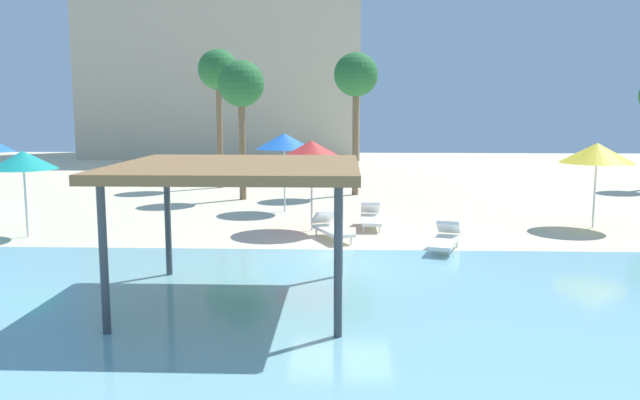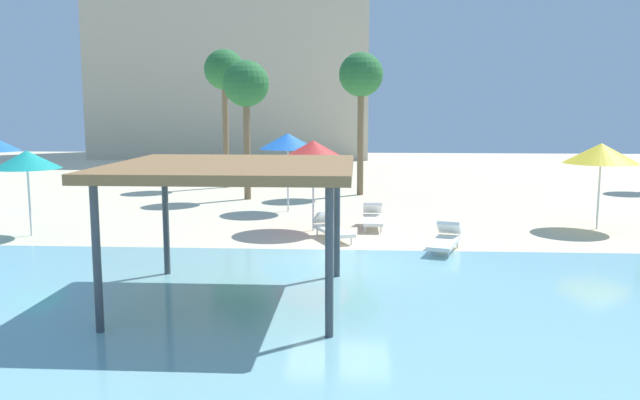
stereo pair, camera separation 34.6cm
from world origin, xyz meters
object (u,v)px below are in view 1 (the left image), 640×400
object	(u,v)px
beach_umbrella_red_4	(312,151)
palm_tree_2	(218,73)
beach_umbrella_yellow_1	(597,153)
shade_pavilion	(238,172)
lounge_chair_2	(371,217)
palm_tree_0	(356,78)
beach_umbrella_teal_5	(23,160)
lounge_chair_1	(445,239)
lounge_chair_0	(331,228)
beach_umbrella_blue_2	(284,141)
palm_tree_3	(241,87)

from	to	relation	value
beach_umbrella_red_4	palm_tree_2	distance (m)	12.26
beach_umbrella_yellow_1	beach_umbrella_red_4	world-z (taller)	beach_umbrella_red_4
shade_pavilion	lounge_chair_2	world-z (taller)	shade_pavilion
beach_umbrella_yellow_1	palm_tree_0	bearing A→B (deg)	134.11
beach_umbrella_teal_5	lounge_chair_1	world-z (taller)	beach_umbrella_teal_5
palm_tree_0	palm_tree_2	bearing A→B (deg)	159.75
shade_pavilion	lounge_chair_0	distance (m)	6.84
beach_umbrella_teal_5	lounge_chair_0	xyz separation A→B (m)	(8.96, 0.03, -1.94)
beach_umbrella_blue_2	lounge_chair_2	world-z (taller)	beach_umbrella_blue_2
lounge_chair_1	lounge_chair_2	bearing A→B (deg)	-133.95
beach_umbrella_red_4	lounge_chair_0	xyz separation A→B (m)	(0.62, -1.30, -2.14)
beach_umbrella_teal_5	shade_pavilion	bearing A→B (deg)	-40.32
beach_umbrella_red_4	lounge_chair_1	world-z (taller)	beach_umbrella_red_4
beach_umbrella_blue_2	beach_umbrella_teal_5	world-z (taller)	beach_umbrella_blue_2
shade_pavilion	lounge_chair_1	xyz separation A→B (m)	(4.70, 4.76, -2.24)
beach_umbrella_blue_2	lounge_chair_2	distance (m)	4.90
beach_umbrella_yellow_1	palm_tree_0	xyz separation A→B (m)	(-7.43, 7.66, 2.68)
lounge_chair_2	palm_tree_2	world-z (taller)	palm_tree_2
lounge_chair_0	palm_tree_0	size ratio (longest dim) A/B	0.32
shade_pavilion	beach_umbrella_red_4	size ratio (longest dim) A/B	1.63
beach_umbrella_teal_5	palm_tree_2	distance (m)	13.00
beach_umbrella_blue_2	lounge_chair_0	bearing A→B (deg)	-70.07
beach_umbrella_blue_2	beach_umbrella_red_4	world-z (taller)	beach_umbrella_blue_2
lounge_chair_2	palm_tree_2	xyz separation A→B (m)	(-6.79, 10.24, 5.08)
lounge_chair_2	beach_umbrella_teal_5	bearing A→B (deg)	-78.86
beach_umbrella_blue_2	palm_tree_2	xyz separation A→B (m)	(-3.75, 7.13, 2.83)
lounge_chair_1	beach_umbrella_blue_2	bearing A→B (deg)	-125.57
beach_umbrella_teal_5	palm_tree_0	size ratio (longest dim) A/B	0.41
beach_umbrella_yellow_1	beach_umbrella_red_4	distance (m)	8.94
beach_umbrella_blue_2	beach_umbrella_red_4	distance (m)	3.88
palm_tree_0	lounge_chair_0	bearing A→B (deg)	-94.99
shade_pavilion	palm_tree_3	world-z (taller)	palm_tree_3
palm_tree_2	palm_tree_3	distance (m)	4.44
beach_umbrella_yellow_1	lounge_chair_0	distance (m)	8.79
lounge_chair_1	shade_pavilion	bearing A→B (deg)	-27.16
shade_pavilion	beach_umbrella_yellow_1	size ratio (longest dim) A/B	1.69
beach_umbrella_teal_5	lounge_chair_2	bearing A→B (deg)	10.63
shade_pavilion	palm_tree_0	bearing A→B (deg)	81.18
palm_tree_3	lounge_chair_0	bearing A→B (deg)	-64.59
lounge_chair_0	palm_tree_2	bearing A→B (deg)	-179.26
lounge_chair_0	lounge_chair_1	size ratio (longest dim) A/B	0.99
beach_umbrella_red_4	lounge_chair_2	xyz separation A→B (m)	(1.85, 0.59, -2.14)
beach_umbrella_red_4	palm_tree_3	world-z (taller)	palm_tree_3
shade_pavilion	palm_tree_2	distance (m)	19.00
beach_umbrella_red_4	beach_umbrella_yellow_1	bearing A→B (deg)	5.11
lounge_chair_0	palm_tree_0	xyz separation A→B (m)	(0.85, 9.76, 4.73)
lounge_chair_1	beach_umbrella_yellow_1	bearing A→B (deg)	141.99
shade_pavilion	palm_tree_2	world-z (taller)	palm_tree_2
beach_umbrella_teal_5	lounge_chair_0	bearing A→B (deg)	0.19
beach_umbrella_yellow_1	palm_tree_2	world-z (taller)	palm_tree_2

